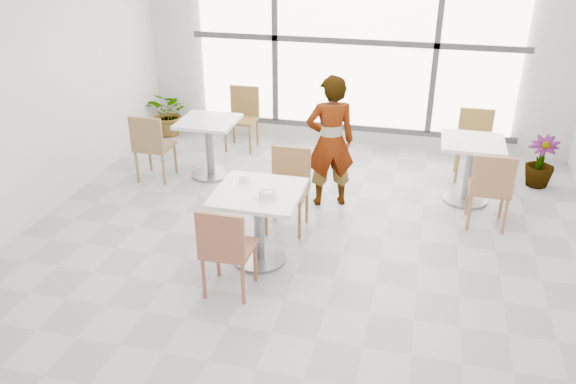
% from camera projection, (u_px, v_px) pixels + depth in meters
% --- Properties ---
extents(floor, '(7.00, 7.00, 0.00)m').
position_uv_depth(floor, '(296.00, 273.00, 5.43)').
color(floor, '#9E9EA5').
rests_on(floor, ground).
extents(wall_back, '(6.00, 0.00, 6.00)m').
position_uv_depth(wall_back, '(354.00, 40.00, 7.83)').
color(wall_back, silver).
rests_on(wall_back, ground).
extents(window, '(4.60, 0.07, 2.52)m').
position_uv_depth(window, '(354.00, 41.00, 7.77)').
color(window, white).
rests_on(window, ground).
extents(main_table, '(0.80, 0.80, 0.75)m').
position_uv_depth(main_table, '(259.00, 213.00, 5.42)').
color(main_table, white).
rests_on(main_table, ground).
extents(chair_near, '(0.42, 0.42, 0.87)m').
position_uv_depth(chair_near, '(225.00, 246.00, 4.92)').
color(chair_near, '#9B5A43').
rests_on(chair_near, ground).
extents(chair_far, '(0.42, 0.42, 0.87)m').
position_uv_depth(chair_far, '(289.00, 183.00, 6.06)').
color(chair_far, olive).
rests_on(chair_far, ground).
extents(oatmeal_bowl, '(0.21, 0.21, 0.10)m').
position_uv_depth(oatmeal_bowl, '(267.00, 193.00, 5.18)').
color(oatmeal_bowl, white).
rests_on(oatmeal_bowl, main_table).
extents(coffee_cup, '(0.16, 0.13, 0.07)m').
position_uv_depth(coffee_cup, '(244.00, 178.00, 5.50)').
color(coffee_cup, white).
rests_on(coffee_cup, main_table).
extents(person, '(0.65, 0.54, 1.53)m').
position_uv_depth(person, '(330.00, 142.00, 6.41)').
color(person, black).
rests_on(person, ground).
extents(bg_table_left, '(0.70, 0.70, 0.75)m').
position_uv_depth(bg_table_left, '(209.00, 140.00, 7.25)').
color(bg_table_left, white).
rests_on(bg_table_left, ground).
extents(bg_table_right, '(0.70, 0.70, 0.75)m').
position_uv_depth(bg_table_right, '(470.00, 162.00, 6.60)').
color(bg_table_right, white).
rests_on(bg_table_right, ground).
extents(bg_chair_left_near, '(0.42, 0.42, 0.87)m').
position_uv_depth(bg_chair_left_near, '(151.00, 144.00, 7.09)').
color(bg_chair_left_near, olive).
rests_on(bg_chair_left_near, ground).
extents(bg_chair_left_far, '(0.42, 0.42, 0.87)m').
position_uv_depth(bg_chair_left_far, '(243.00, 113.00, 8.15)').
color(bg_chair_left_far, olive).
rests_on(bg_chair_left_far, ground).
extents(bg_chair_right_near, '(0.42, 0.42, 0.87)m').
position_uv_depth(bg_chair_right_near, '(491.00, 186.00, 6.00)').
color(bg_chair_right_near, '#A06F47').
rests_on(bg_chair_right_near, ground).
extents(bg_chair_right_far, '(0.42, 0.42, 0.87)m').
position_uv_depth(bg_chair_right_far, '(474.00, 139.00, 7.22)').
color(bg_chair_right_far, '#A27E3B').
rests_on(bg_chair_right_far, ground).
extents(plant_left, '(0.74, 0.69, 0.68)m').
position_uv_depth(plant_left, '(170.00, 113.00, 8.65)').
color(plant_left, '#528D4C').
rests_on(plant_left, ground).
extents(plant_right, '(0.47, 0.47, 0.64)m').
position_uv_depth(plant_right, '(541.00, 162.00, 7.04)').
color(plant_right, '#5B8948').
rests_on(plant_right, ground).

